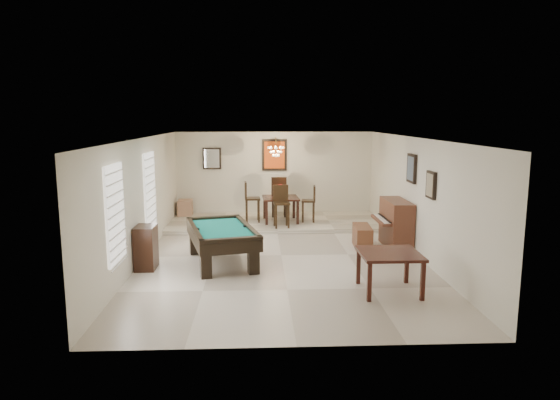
{
  "coord_description": "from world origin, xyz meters",
  "views": [
    {
      "loc": [
        -0.5,
        -10.75,
        3.05
      ],
      "look_at": [
        0.0,
        0.6,
        1.15
      ],
      "focal_mm": 32.0,
      "sensor_mm": 36.0,
      "label": 1
    }
  ],
  "objects": [
    {
      "name": "wall_left",
      "position": [
        -3.0,
        0.0,
        1.3
      ],
      "size": [
        0.04,
        9.0,
        2.6
      ],
      "primitive_type": "cube",
      "color": "silver",
      "rests_on": "ground_plane"
    },
    {
      "name": "dining_chair_north",
      "position": [
        0.11,
        3.84,
        0.72
      ],
      "size": [
        0.45,
        0.45,
        1.2
      ],
      "primitive_type": null,
      "rotation": [
        0.0,
        0.0,
        3.13
      ],
      "color": "black",
      "rests_on": "dining_step"
    },
    {
      "name": "dining_step",
      "position": [
        0.0,
        3.25,
        0.06
      ],
      "size": [
        6.0,
        2.5,
        0.12
      ],
      "primitive_type": "cube",
      "color": "beige",
      "rests_on": "ground_plane"
    },
    {
      "name": "wall_front",
      "position": [
        0.0,
        -4.5,
        1.3
      ],
      "size": [
        6.0,
        0.04,
        2.6
      ],
      "primitive_type": "cube",
      "color": "silver",
      "rests_on": "ground_plane"
    },
    {
      "name": "ground_plane",
      "position": [
        0.0,
        0.0,
        -0.01
      ],
      "size": [
        6.0,
        9.0,
        0.02
      ],
      "primitive_type": "cube",
      "color": "beige"
    },
    {
      "name": "window_left_rear",
      "position": [
        -2.97,
        0.6,
        1.4
      ],
      "size": [
        0.06,
        1.0,
        1.7
      ],
      "primitive_type": "cube",
      "color": "white",
      "rests_on": "wall_left"
    },
    {
      "name": "dining_chair_west",
      "position": [
        -0.66,
        3.1,
        0.69
      ],
      "size": [
        0.44,
        0.44,
        1.13
      ],
      "primitive_type": null,
      "rotation": [
        0.0,
        0.0,
        1.63
      ],
      "color": "black",
      "rests_on": "dining_step"
    },
    {
      "name": "upright_piano",
      "position": [
        2.6,
        0.59,
        0.56
      ],
      "size": [
        0.75,
        1.35,
        1.12
      ],
      "primitive_type": null,
      "color": "#5A2D1D",
      "rests_on": "ground_plane"
    },
    {
      "name": "pool_table",
      "position": [
        -1.27,
        -0.54,
        0.37
      ],
      "size": [
        1.72,
        2.47,
        0.75
      ],
      "primitive_type": null,
      "rotation": [
        0.0,
        0.0,
        0.24
      ],
      "color": "black",
      "rests_on": "ground_plane"
    },
    {
      "name": "square_table",
      "position": [
        1.78,
        -2.42,
        0.36
      ],
      "size": [
        1.04,
        1.04,
        0.72
      ],
      "primitive_type": null,
      "rotation": [
        0.0,
        0.0,
        0.0
      ],
      "color": "black",
      "rests_on": "ground_plane"
    },
    {
      "name": "wall_back",
      "position": [
        0.0,
        4.5,
        1.3
      ],
      "size": [
        6.0,
        0.04,
        2.6
      ],
      "primitive_type": "cube",
      "color": "silver",
      "rests_on": "ground_plane"
    },
    {
      "name": "back_mirror",
      "position": [
        -1.9,
        4.46,
        1.8
      ],
      "size": [
        0.55,
        0.06,
        0.65
      ],
      "primitive_type": "cube",
      "color": "white",
      "rests_on": "wall_back"
    },
    {
      "name": "wall_right",
      "position": [
        3.0,
        0.0,
        1.3
      ],
      "size": [
        0.04,
        9.0,
        2.6
      ],
      "primitive_type": "cube",
      "color": "silver",
      "rests_on": "ground_plane"
    },
    {
      "name": "right_picture_lower",
      "position": [
        2.96,
        -1.0,
        1.7
      ],
      "size": [
        0.06,
        0.45,
        0.55
      ],
      "primitive_type": "cube",
      "color": "gray",
      "rests_on": "wall_right"
    },
    {
      "name": "corner_bench",
      "position": [
        -2.71,
        4.13,
        0.35
      ],
      "size": [
        0.42,
        0.52,
        0.46
      ],
      "primitive_type": "cube",
      "rotation": [
        0.0,
        0.0,
        0.01
      ],
      "color": "tan",
      "rests_on": "dining_step"
    },
    {
      "name": "apothecary_chest",
      "position": [
        -2.78,
        -0.86,
        0.44
      ],
      "size": [
        0.39,
        0.59,
        0.88
      ],
      "primitive_type": "cube",
      "color": "black",
      "rests_on": "ground_plane"
    },
    {
      "name": "right_picture_upper",
      "position": [
        2.96,
        0.3,
        1.9
      ],
      "size": [
        0.06,
        0.55,
        0.65
      ],
      "primitive_type": "cube",
      "color": "slate",
      "rests_on": "wall_right"
    },
    {
      "name": "dining_chair_south",
      "position": [
        0.12,
        2.33,
        0.68
      ],
      "size": [
        0.45,
        0.45,
        1.12
      ],
      "primitive_type": null,
      "rotation": [
        0.0,
        0.0,
        0.1
      ],
      "color": "black",
      "rests_on": "dining_step"
    },
    {
      "name": "chandelier",
      "position": [
        0.0,
        3.2,
        2.2
      ],
      "size": [
        0.44,
        0.44,
        0.6
      ],
      "primitive_type": null,
      "color": "#FFE5B2",
      "rests_on": "ceiling"
    },
    {
      "name": "back_painting",
      "position": [
        0.0,
        4.46,
        1.9
      ],
      "size": [
        0.75,
        0.06,
        0.95
      ],
      "primitive_type": "cube",
      "color": "#D84C14",
      "rests_on": "wall_back"
    },
    {
      "name": "flower_vase",
      "position": [
        0.13,
        3.09,
        1.07
      ],
      "size": [
        0.18,
        0.18,
        0.26
      ],
      "primitive_type": null,
      "rotation": [
        0.0,
        0.0,
        -0.2
      ],
      "color": "#B30F14",
      "rests_on": "dining_table"
    },
    {
      "name": "dining_chair_east",
      "position": [
        0.9,
        3.04,
        0.63
      ],
      "size": [
        0.41,
        0.41,
        1.02
      ],
      "primitive_type": null,
      "rotation": [
        0.0,
        0.0,
        -1.65
      ],
      "color": "black",
      "rests_on": "dining_step"
    },
    {
      "name": "piano_bench",
      "position": [
        1.94,
        0.57,
        0.26
      ],
      "size": [
        0.43,
        0.96,
        0.52
      ],
      "primitive_type": "cube",
      "rotation": [
        0.0,
        0.0,
        -0.07
      ],
      "color": "brown",
      "rests_on": "ground_plane"
    },
    {
      "name": "window_left_front",
      "position": [
        -2.97,
        -2.2,
        1.4
      ],
      "size": [
        0.06,
        1.0,
        1.7
      ],
      "primitive_type": "cube",
      "color": "white",
      "rests_on": "wall_left"
    },
    {
      "name": "ceiling",
      "position": [
        0.0,
        0.0,
        2.6
      ],
      "size": [
        6.0,
        9.0,
        0.04
      ],
      "primitive_type": "cube",
      "color": "white",
      "rests_on": "wall_back"
    },
    {
      "name": "dining_table",
      "position": [
        0.13,
        3.09,
        0.53
      ],
      "size": [
        1.04,
        1.04,
        0.82
      ],
      "primitive_type": null,
      "rotation": [
        0.0,
        0.0,
        0.05
      ],
      "color": "black",
      "rests_on": "dining_step"
    }
  ]
}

